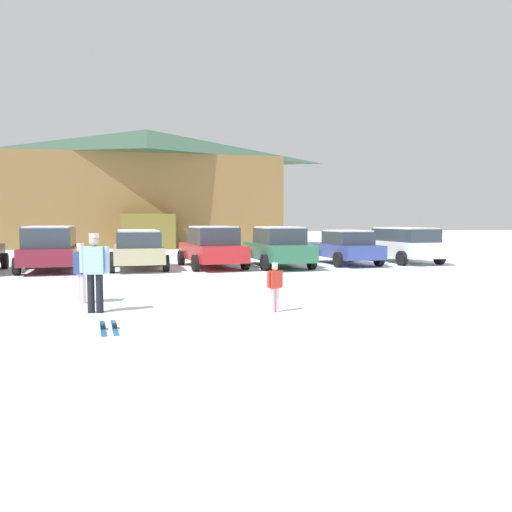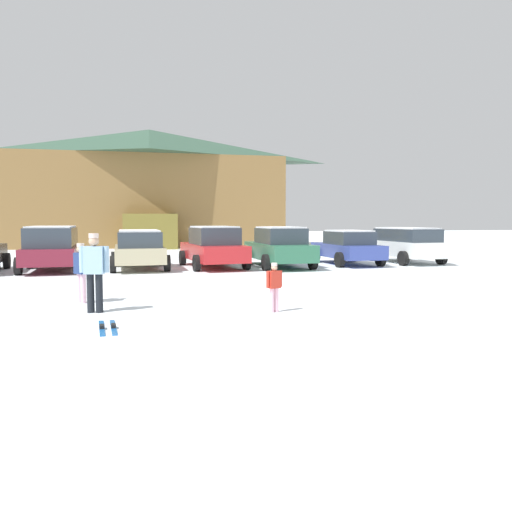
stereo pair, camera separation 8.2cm
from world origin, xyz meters
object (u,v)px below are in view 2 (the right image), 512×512
object	(u,v)px
parked_green_coupe	(279,247)
parked_white_suv	(406,244)
parked_beige_suv	(139,248)
ski_lodge	(150,187)
skier_adult_in_blue_parka	(94,268)
parked_blue_hatchback	(347,247)
pair_of_skis	(108,327)
skier_child_in_red_jacket	(274,284)
parked_red_sedan	(213,247)
parked_maroon_van	(52,247)
skier_teen_in_navy_coat	(81,269)

from	to	relation	value
parked_green_coupe	parked_white_suv	xyz separation A→B (m)	(6.25, 0.52, 0.03)
parked_beige_suv	ski_lodge	bearing A→B (deg)	86.19
parked_green_coupe	skier_adult_in_blue_parka	bearing A→B (deg)	-127.10
parked_blue_hatchback	skier_adult_in_blue_parka	world-z (taller)	skier_adult_in_blue_parka
skier_adult_in_blue_parka	ski_lodge	bearing A→B (deg)	85.23
ski_lodge	skier_adult_in_blue_parka	xyz separation A→B (m)	(-2.39, -28.69, -3.57)
pair_of_skis	skier_child_in_red_jacket	bearing A→B (deg)	13.06
skier_child_in_red_jacket	parked_red_sedan	bearing A→B (deg)	87.57
ski_lodge	parked_white_suv	xyz separation A→B (m)	(10.66, -19.17, -3.63)
ski_lodge	parked_beige_suv	xyz separation A→B (m)	(-1.28, -19.19, -3.66)
skier_child_in_red_jacket	parked_maroon_van	bearing A→B (deg)	119.00
ski_lodge	parked_beige_suv	size ratio (longest dim) A/B	4.86
ski_lodge	parked_maroon_van	size ratio (longest dim) A/B	4.97
skier_child_in_red_jacket	pair_of_skis	bearing A→B (deg)	-166.94
skier_child_in_red_jacket	parked_beige_suv	bearing A→B (deg)	103.75
ski_lodge	skier_child_in_red_jacket	xyz separation A→B (m)	(1.27, -29.59, -3.92)
skier_teen_in_navy_coat	ski_lodge	bearing A→B (deg)	84.19
parked_blue_hatchback	skier_child_in_red_jacket	xyz separation A→B (m)	(-6.43, -10.31, -0.19)
skier_teen_in_navy_coat	parked_red_sedan	bearing A→B (deg)	60.92
ski_lodge	parked_white_suv	world-z (taller)	ski_lodge
parked_red_sedan	skier_adult_in_blue_parka	xyz separation A→B (m)	(-4.10, -9.43, 0.08)
parked_white_suv	pair_of_skis	world-z (taller)	parked_white_suv
parked_maroon_van	skier_teen_in_navy_coat	world-z (taller)	parked_maroon_van
skier_child_in_red_jacket	skier_teen_in_navy_coat	world-z (taller)	skier_teen_in_navy_coat
ski_lodge	parked_maroon_van	world-z (taller)	ski_lodge
parked_beige_suv	parked_green_coupe	bearing A→B (deg)	-5.00
parked_beige_suv	parked_maroon_van	bearing A→B (deg)	179.27
parked_maroon_van	skier_adult_in_blue_parka	xyz separation A→B (m)	(2.13, -9.54, 0.02)
skier_adult_in_blue_parka	parked_green_coupe	bearing A→B (deg)	52.90
skier_adult_in_blue_parka	skier_teen_in_navy_coat	size ratio (longest dim) A/B	1.19
parked_beige_suv	skier_adult_in_blue_parka	world-z (taller)	skier_adult_in_blue_parka
skier_child_in_red_jacket	skier_adult_in_blue_parka	bearing A→B (deg)	166.12
ski_lodge	parked_maroon_van	xyz separation A→B (m)	(-4.52, -19.15, -3.59)
parked_red_sedan	skier_child_in_red_jacket	xyz separation A→B (m)	(-0.44, -10.33, -0.27)
parked_beige_suv	skier_child_in_red_jacket	xyz separation A→B (m)	(2.55, -10.40, -0.26)
parked_beige_suv	parked_blue_hatchback	bearing A→B (deg)	-0.61
ski_lodge	parked_blue_hatchback	xyz separation A→B (m)	(7.70, -19.29, -3.74)
parked_white_suv	pair_of_skis	bearing A→B (deg)	-138.68
parked_blue_hatchback	pair_of_skis	xyz separation A→B (m)	(-9.78, -11.08, -0.76)
parked_blue_hatchback	parked_white_suv	distance (m)	2.96
parked_blue_hatchback	skier_teen_in_navy_coat	world-z (taller)	parked_blue_hatchback
parked_blue_hatchback	skier_child_in_red_jacket	distance (m)	12.15
parked_white_suv	parked_green_coupe	bearing A→B (deg)	-175.22
parked_red_sedan	pair_of_skis	size ratio (longest dim) A/B	3.58
parked_green_coupe	skier_adult_in_blue_parka	size ratio (longest dim) A/B	2.83
parked_maroon_van	parked_white_suv	bearing A→B (deg)	-0.06
pair_of_skis	parked_maroon_van	bearing A→B (deg)	102.25
parked_red_sedan	parked_white_suv	distance (m)	8.95
skier_child_in_red_jacket	parked_green_coupe	bearing A→B (deg)	72.39
parked_red_sedan	parked_blue_hatchback	xyz separation A→B (m)	(5.99, -0.03, -0.08)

